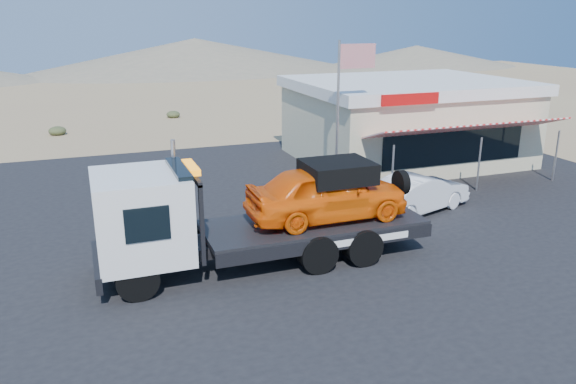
% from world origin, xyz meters
% --- Properties ---
extents(ground, '(120.00, 120.00, 0.00)m').
position_xyz_m(ground, '(0.00, 0.00, 0.00)').
color(ground, '#9E7D5A').
rests_on(ground, ground).
extents(asphalt_lot, '(32.00, 24.00, 0.02)m').
position_xyz_m(asphalt_lot, '(2.00, 3.00, 0.01)').
color(asphalt_lot, black).
rests_on(asphalt_lot, ground).
extents(tow_truck, '(9.28, 2.75, 3.10)m').
position_xyz_m(tow_truck, '(-0.04, -0.36, 1.67)').
color(tow_truck, black).
rests_on(tow_truck, asphalt_lot).
extents(white_sedan, '(4.48, 2.69, 1.39)m').
position_xyz_m(white_sedan, '(6.79, 1.92, 0.72)').
color(white_sedan, silver).
rests_on(white_sedan, asphalt_lot).
extents(jerky_store, '(10.40, 9.97, 3.90)m').
position_xyz_m(jerky_store, '(10.50, 8.97, 1.99)').
color(jerky_store, '#C1B892').
rests_on(jerky_store, asphalt_lot).
extents(flagpole, '(1.55, 0.10, 6.00)m').
position_xyz_m(flagpole, '(4.93, 4.50, 3.76)').
color(flagpole, '#99999E').
rests_on(flagpole, asphalt_lot).
extents(distant_hills, '(126.00, 48.00, 4.20)m').
position_xyz_m(distant_hills, '(-9.77, 55.14, 1.89)').
color(distant_hills, '#726B59').
rests_on(distant_hills, ground).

